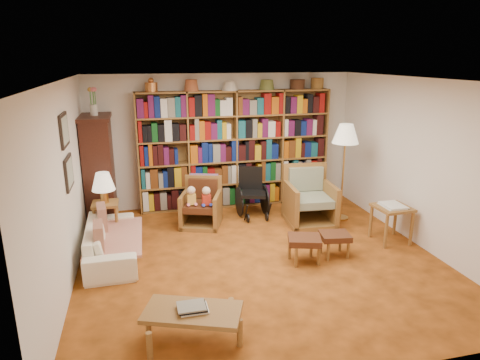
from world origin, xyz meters
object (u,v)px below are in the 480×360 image
object	(u,v)px
wheelchair	(252,194)
footstool_a	(304,242)
armchair_sage	(308,201)
footstool_b	(335,238)
side_table_lamp	(106,212)
armchair_leather	(200,205)
sofa	(111,241)
coffee_table	(193,314)
floor_lamp	(346,138)
side_table_papers	(392,212)

from	to	relation	value
wheelchair	footstool_a	bearing A→B (deg)	-83.93
armchair_sage	footstool_b	world-z (taller)	armchair_sage
side_table_lamp	armchair_leather	world-z (taller)	armchair_leather
wheelchair	footstool_b	bearing A→B (deg)	-69.56
sofa	footstool_b	world-z (taller)	sofa
footstool_a	coffee_table	xyz separation A→B (m)	(-1.74, -1.36, -0.00)
footstool_a	coffee_table	size ratio (longest dim) A/B	0.50
side_table_lamp	wheelchair	xyz separation A→B (m)	(2.51, 0.46, -0.03)
armchair_leather	wheelchair	distance (m)	1.00
sofa	armchair_sage	size ratio (longest dim) A/B	1.75
sofa	armchair_leather	world-z (taller)	armchair_leather
wheelchair	floor_lamp	xyz separation A→B (m)	(1.48, -0.55, 1.06)
side_table_papers	floor_lamp	bearing A→B (deg)	105.67
side_table_lamp	footstool_b	size ratio (longest dim) A/B	1.30
sofa	footstool_a	bearing A→B (deg)	-108.20
armchair_sage	side_table_papers	bearing A→B (deg)	-50.07
sofa	wheelchair	world-z (taller)	wheelchair
sofa	armchair_leather	xyz separation A→B (m)	(1.43, 0.98, 0.09)
armchair_sage	side_table_papers	xyz separation A→B (m)	(0.93, -1.11, 0.11)
side_table_papers	footstool_b	size ratio (longest dim) A/B	1.33
wheelchair	footstool_a	distance (m)	2.00
armchair_leather	footstool_a	world-z (taller)	armchair_leather
sofa	side_table_lamp	size ratio (longest dim) A/B	2.89
wheelchair	armchair_sage	bearing A→B (deg)	-31.49
armchair_leather	floor_lamp	xyz separation A→B (m)	(2.46, -0.35, 1.12)
side_table_papers	footstool_a	bearing A→B (deg)	-167.57
wheelchair	footstool_b	world-z (taller)	wheelchair
coffee_table	sofa	bearing A→B (deg)	112.05
footstool_b	armchair_sage	bearing A→B (deg)	83.98
floor_lamp	footstool_a	bearing A→B (deg)	-131.63
wheelchair	footstool_b	distance (m)	2.04
wheelchair	side_table_papers	xyz separation A→B (m)	(1.79, -1.64, 0.08)
footstool_b	floor_lamp	bearing A→B (deg)	60.35
side_table_lamp	side_table_papers	size ratio (longest dim) A/B	0.98
floor_lamp	footstool_b	distance (m)	1.96
sofa	side_table_lamp	distance (m)	0.75
armchair_leather	wheelchair	xyz separation A→B (m)	(0.98, 0.20, 0.06)
floor_lamp	side_table_papers	xyz separation A→B (m)	(0.30, -1.08, -0.98)
floor_lamp	footstool_a	size ratio (longest dim) A/B	3.17
armchair_sage	footstool_a	bearing A→B (deg)	-113.89
footstool_b	sofa	bearing A→B (deg)	166.77
armchair_leather	coffee_table	world-z (taller)	armchair_leather
side_table_papers	coffee_table	size ratio (longest dim) A/B	0.56
sofa	wheelchair	distance (m)	2.69
coffee_table	footstool_a	bearing A→B (deg)	38.00
wheelchair	side_table_papers	bearing A→B (deg)	-42.48
wheelchair	sofa	bearing A→B (deg)	-154.06
coffee_table	wheelchair	bearing A→B (deg)	65.38
sofa	side_table_papers	xyz separation A→B (m)	(4.20, -0.46, 0.23)
wheelchair	coffee_table	distance (m)	3.68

